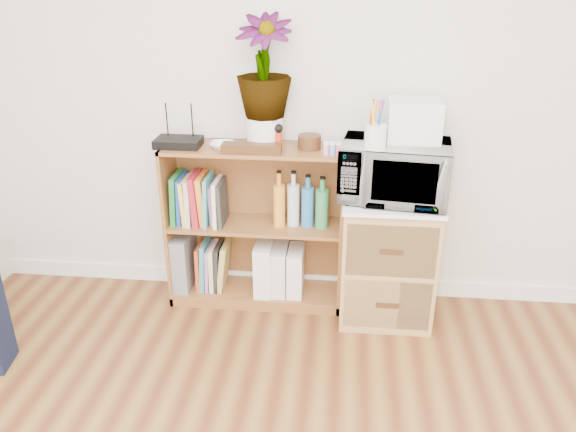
# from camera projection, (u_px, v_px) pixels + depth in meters

# --- Properties ---
(skirting_board) EXTENTS (4.00, 0.02, 0.10)m
(skirting_board) POSITION_uv_depth(u_px,v_px,m) (316.00, 282.00, 3.49)
(skirting_board) COLOR white
(skirting_board) RESTS_ON ground
(bookshelf) EXTENTS (1.00, 0.30, 0.95)m
(bookshelf) POSITION_uv_depth(u_px,v_px,m) (256.00, 227.00, 3.22)
(bookshelf) COLOR brown
(bookshelf) RESTS_ON ground
(wicker_unit) EXTENTS (0.50, 0.45, 0.70)m
(wicker_unit) POSITION_uv_depth(u_px,v_px,m) (387.00, 259.00, 3.13)
(wicker_unit) COLOR #9E7542
(wicker_unit) RESTS_ON ground
(microwave) EXTENTS (0.59, 0.43, 0.30)m
(microwave) POSITION_uv_depth(u_px,v_px,m) (394.00, 171.00, 2.91)
(microwave) COLOR white
(microwave) RESTS_ON wicker_unit
(pen_cup) EXTENTS (0.11, 0.11, 0.12)m
(pen_cup) POSITION_uv_depth(u_px,v_px,m) (375.00, 137.00, 2.74)
(pen_cup) COLOR white
(pen_cup) RESTS_ON microwave
(small_appliance) EXTENTS (0.27, 0.22, 0.21)m
(small_appliance) POSITION_uv_depth(u_px,v_px,m) (414.00, 120.00, 2.85)
(small_appliance) COLOR white
(small_appliance) RESTS_ON microwave
(router) EXTENTS (0.24, 0.17, 0.04)m
(router) POSITION_uv_depth(u_px,v_px,m) (178.00, 142.00, 3.03)
(router) COLOR black
(router) RESTS_ON bookshelf
(white_bowl) EXTENTS (0.13, 0.13, 0.03)m
(white_bowl) POSITION_uv_depth(u_px,v_px,m) (222.00, 145.00, 3.00)
(white_bowl) COLOR white
(white_bowl) RESTS_ON bookshelf
(plant_pot) EXTENTS (0.19, 0.19, 0.16)m
(plant_pot) POSITION_uv_depth(u_px,v_px,m) (265.00, 132.00, 3.00)
(plant_pot) COLOR silver
(plant_pot) RESTS_ON bookshelf
(potted_plant) EXTENTS (0.29, 0.29, 0.52)m
(potted_plant) POSITION_uv_depth(u_px,v_px,m) (264.00, 67.00, 2.86)
(potted_plant) COLOR #38702C
(potted_plant) RESTS_ON plant_pot
(trinket_box) EXTENTS (0.31, 0.08, 0.05)m
(trinket_box) POSITION_uv_depth(u_px,v_px,m) (252.00, 148.00, 2.92)
(trinket_box) COLOR #38220F
(trinket_box) RESTS_ON bookshelf
(kokeshi_doll) EXTENTS (0.04, 0.04, 0.10)m
(kokeshi_doll) POSITION_uv_depth(u_px,v_px,m) (279.00, 141.00, 2.95)
(kokeshi_doll) COLOR #B22D15
(kokeshi_doll) RESTS_ON bookshelf
(wooden_bowl) EXTENTS (0.12, 0.12, 0.07)m
(wooden_bowl) POSITION_uv_depth(u_px,v_px,m) (309.00, 142.00, 2.99)
(wooden_bowl) COLOR #3A210F
(wooden_bowl) RESTS_ON bookshelf
(paint_jars) EXTENTS (0.10, 0.04, 0.05)m
(paint_jars) POSITION_uv_depth(u_px,v_px,m) (332.00, 150.00, 2.89)
(paint_jars) COLOR pink
(paint_jars) RESTS_ON bookshelf
(file_box) EXTENTS (0.10, 0.27, 0.34)m
(file_box) POSITION_uv_depth(u_px,v_px,m) (184.00, 260.00, 3.36)
(file_box) COLOR slate
(file_box) RESTS_ON bookshelf
(magazine_holder_left) EXTENTS (0.10, 0.25, 0.31)m
(magazine_holder_left) POSITION_uv_depth(u_px,v_px,m) (264.00, 266.00, 3.31)
(magazine_holder_left) COLOR silver
(magazine_holder_left) RESTS_ON bookshelf
(magazine_holder_mid) EXTENTS (0.09, 0.23, 0.28)m
(magazine_holder_mid) POSITION_uv_depth(u_px,v_px,m) (280.00, 269.00, 3.30)
(magazine_holder_mid) COLOR silver
(magazine_holder_mid) RESTS_ON bookshelf
(magazine_holder_right) EXTENTS (0.09, 0.22, 0.28)m
(magazine_holder_right) POSITION_uv_depth(u_px,v_px,m) (296.00, 270.00, 3.30)
(magazine_holder_right) COLOR silver
(magazine_holder_right) RESTS_ON bookshelf
(cookbooks) EXTENTS (0.30, 0.20, 0.29)m
(cookbooks) POSITION_uv_depth(u_px,v_px,m) (199.00, 199.00, 3.18)
(cookbooks) COLOR #1D6E30
(cookbooks) RESTS_ON bookshelf
(liquor_bottles) EXTENTS (0.31, 0.07, 0.32)m
(liquor_bottles) POSITION_uv_depth(u_px,v_px,m) (301.00, 200.00, 3.12)
(liquor_bottles) COLOR orange
(liquor_bottles) RESTS_ON bookshelf
(lower_books) EXTENTS (0.19, 0.19, 0.30)m
(lower_books) POSITION_uv_depth(u_px,v_px,m) (213.00, 265.00, 3.35)
(lower_books) COLOR #BA3E20
(lower_books) RESTS_ON bookshelf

